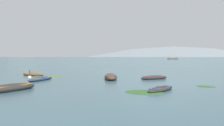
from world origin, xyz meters
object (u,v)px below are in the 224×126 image
object	(u,v)px
rowboat_6	(154,78)
ferry_0	(173,59)
rowboat_1	(33,74)
rowboat_4	(41,79)
rowboat_3	(111,77)
rowboat_5	(10,88)
mooring_buoy	(30,77)
rowboat_0	(161,89)

from	to	relation	value
rowboat_6	ferry_0	size ratio (longest dim) A/B	0.38
rowboat_1	rowboat_4	xyz separation A→B (m)	(3.04, -6.06, -0.01)
rowboat_3	rowboat_6	bearing A→B (deg)	0.76
rowboat_5	ferry_0	distance (m)	193.99
rowboat_3	rowboat_4	distance (m)	7.68
ferry_0	rowboat_5	bearing A→B (deg)	-107.81
rowboat_5	rowboat_6	size ratio (longest dim) A/B	1.28
ferry_0	mooring_buoy	xyz separation A→B (m)	(-61.50, -175.06, -0.34)
rowboat_0	rowboat_3	size ratio (longest dim) A/B	0.76
rowboat_3	rowboat_4	xyz separation A→B (m)	(-7.56, -1.35, -0.10)
rowboat_4	rowboat_5	size ratio (longest dim) A/B	0.91
rowboat_6	ferry_0	world-z (taller)	ferry_0
rowboat_0	rowboat_3	bearing A→B (deg)	114.40
rowboat_6	ferry_0	xyz separation A→B (m)	(47.01, 175.82, 0.28)
rowboat_0	mooring_buoy	size ratio (longest dim) A/B	2.98
rowboat_0	rowboat_5	bearing A→B (deg)	-179.11
rowboat_1	ferry_0	xyz separation A→B (m)	(62.54, 171.18, 0.29)
rowboat_5	mooring_buoy	xyz separation A→B (m)	(-2.16, 9.62, -0.10)
rowboat_1	rowboat_6	bearing A→B (deg)	-16.65
rowboat_3	rowboat_4	world-z (taller)	rowboat_3
rowboat_1	rowboat_6	size ratio (longest dim) A/B	1.01
rowboat_1	rowboat_5	size ratio (longest dim) A/B	0.79
rowboat_1	rowboat_3	xyz separation A→B (m)	(10.60, -4.71, 0.09)
rowboat_3	rowboat_5	bearing A→B (deg)	-130.09
rowboat_1	ferry_0	bearing A→B (deg)	69.93
rowboat_5	rowboat_6	world-z (taller)	rowboat_5
rowboat_5	rowboat_4	bearing A→B (deg)	91.19
rowboat_6	ferry_0	distance (m)	182.00
rowboat_1	rowboat_4	distance (m)	6.78
rowboat_3	mooring_buoy	distance (m)	9.61
rowboat_3	ferry_0	distance (m)	183.39
rowboat_0	rowboat_1	bearing A→B (deg)	137.44
rowboat_5	ferry_0	size ratio (longest dim) A/B	0.48
rowboat_0	rowboat_6	bearing A→B (deg)	83.36
rowboat_1	rowboat_5	world-z (taller)	rowboat_5
rowboat_1	rowboat_6	distance (m)	16.21
rowboat_3	rowboat_4	bearing A→B (deg)	-169.84
rowboat_6	rowboat_0	bearing A→B (deg)	-96.64
mooring_buoy	rowboat_5	bearing A→B (deg)	-77.34
rowboat_3	ferry_0	bearing A→B (deg)	73.55
rowboat_1	rowboat_4	world-z (taller)	rowboat_1
rowboat_0	rowboat_6	distance (m)	8.75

